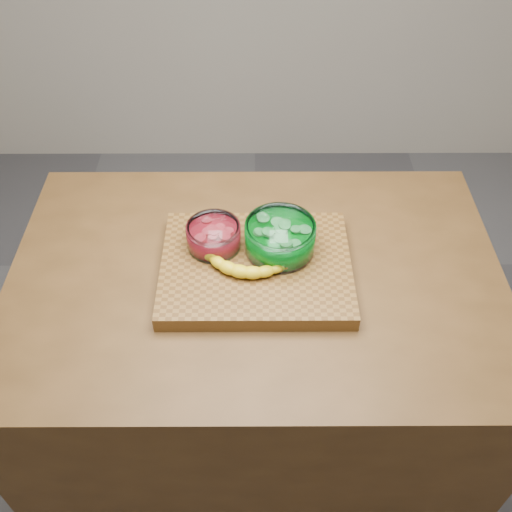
{
  "coord_description": "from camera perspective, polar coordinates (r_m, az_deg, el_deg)",
  "views": [
    {
      "loc": [
        -0.0,
        -0.93,
        1.92
      ],
      "look_at": [
        0.0,
        0.0,
        0.96
      ],
      "focal_mm": 40.0,
      "sensor_mm": 36.0,
      "label": 1
    }
  ],
  "objects": [
    {
      "name": "counter",
      "position": [
        1.74,
        0.0,
        -11.82
      ],
      "size": [
        1.2,
        0.8,
        0.9
      ],
      "primitive_type": "cube",
      "color": "#4F3317",
      "rests_on": "ground"
    },
    {
      "name": "ground",
      "position": [
        2.13,
        0.0,
        -18.32
      ],
      "size": [
        3.5,
        3.5,
        0.0
      ],
      "primitive_type": "plane",
      "color": "#505054",
      "rests_on": "ground"
    },
    {
      "name": "bowl_red",
      "position": [
        1.37,
        -4.25,
        2.0
      ],
      "size": [
        0.13,
        0.13,
        0.06
      ],
      "color": "white",
      "rests_on": "cutting_board"
    },
    {
      "name": "bowl_green",
      "position": [
        1.35,
        2.41,
        1.81
      ],
      "size": [
        0.17,
        0.17,
        0.08
      ],
      "color": "white",
      "rests_on": "cutting_board"
    },
    {
      "name": "banana",
      "position": [
        1.33,
        -1.0,
        -0.37
      ],
      "size": [
        0.25,
        0.14,
        0.04
      ],
      "primitive_type": null,
      "color": "gold",
      "rests_on": "cutting_board"
    },
    {
      "name": "cutting_board",
      "position": [
        1.36,
        0.0,
        -1.17
      ],
      "size": [
        0.45,
        0.35,
        0.04
      ],
      "primitive_type": "cube",
      "color": "brown",
      "rests_on": "counter"
    }
  ]
}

